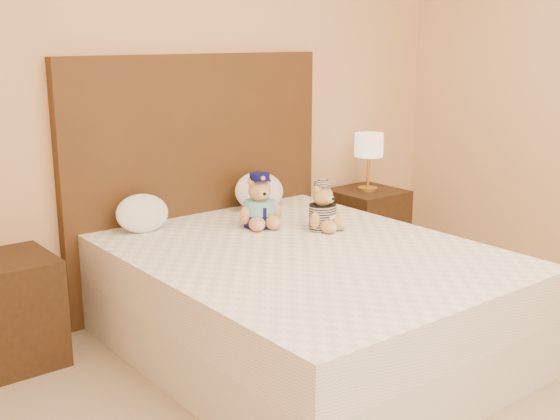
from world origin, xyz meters
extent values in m
cube|color=#E2AF7B|center=(0.00, 2.25, 1.35)|extent=(4.00, 0.04, 2.70)
cube|color=white|center=(0.00, 1.20, 0.15)|extent=(1.60, 2.00, 0.30)
cube|color=white|center=(0.00, 1.20, 0.43)|extent=(1.60, 2.00, 0.25)
cube|color=#482D15|center=(0.00, 2.21, 0.75)|extent=(1.75, 0.08, 1.50)
cube|color=#362111|center=(-1.25, 2.00, 0.28)|extent=(0.45, 0.45, 0.55)
cube|color=#362111|center=(1.25, 2.00, 0.28)|extent=(0.45, 0.45, 0.55)
cylinder|color=gold|center=(1.25, 2.00, 0.56)|extent=(0.14, 0.14, 0.02)
cylinder|color=gold|center=(1.25, 2.00, 0.69)|extent=(0.02, 0.02, 0.26)
cylinder|color=beige|center=(1.25, 2.00, 0.87)|extent=(0.20, 0.20, 0.16)
ellipsoid|color=white|center=(-0.48, 2.03, 0.66)|extent=(0.31, 0.20, 0.22)
ellipsoid|color=white|center=(0.33, 2.03, 0.68)|extent=(0.36, 0.23, 0.25)
camera|label=1|loc=(-2.20, -1.39, 1.61)|focal=45.00mm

